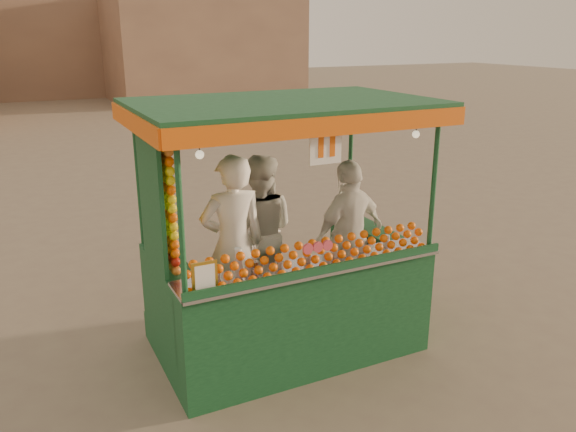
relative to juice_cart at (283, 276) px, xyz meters
name	(u,v)px	position (x,y,z in m)	size (l,w,h in m)	color
ground	(288,350)	(0.05, -0.04, -0.88)	(90.00, 90.00, 0.00)	brown
building_right	(202,48)	(7.05, 23.96, 1.62)	(9.00, 6.00, 5.00)	#8B684F
juice_cart	(283,276)	(0.00, 0.00, 0.00)	(2.96, 1.92, 2.69)	#103B1D
vendor_left	(233,244)	(-0.47, 0.20, 0.37)	(0.71, 0.49, 1.88)	white
vendor_middle	(259,232)	(-0.01, 0.59, 0.31)	(1.06, 0.98, 1.76)	beige
vendor_right	(349,235)	(0.87, 0.10, 0.29)	(1.07, 0.64, 1.71)	silver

